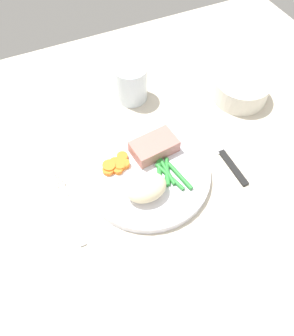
{
  "coord_description": "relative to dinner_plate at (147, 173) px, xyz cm",
  "views": [
    {
      "loc": [
        -15.13,
        -34.04,
        54.62
      ],
      "look_at": [
        -0.86,
        -2.91,
        4.6
      ],
      "focal_mm": 34.51,
      "sensor_mm": 36.0,
      "label": 1
    }
  ],
  "objects": [
    {
      "name": "fork",
      "position": [
        -15.75,
        -0.26,
        -0.6
      ],
      "size": [
        1.44,
        16.6,
        0.4
      ],
      "rotation": [
        0.0,
        0.0,
        0.03
      ],
      "color": "silver",
      "rests_on": "dining_table"
    },
    {
      "name": "salad_bowl",
      "position": [
        28.4,
        10.85,
        1.96
      ],
      "size": [
        12.26,
        12.26,
        4.89
      ],
      "color": "silver",
      "rests_on": "dining_table"
    },
    {
      "name": "dining_table",
      "position": [
        0.86,
        2.91,
        -1.8
      ],
      "size": [
        120.0,
        90.0,
        2.0
      ],
      "color": "beige",
      "rests_on": "ground"
    },
    {
      "name": "meat_portion",
      "position": [
        3.28,
        3.82,
        2.17
      ],
      "size": [
        9.37,
        6.28,
        2.74
      ],
      "primitive_type": "cube",
      "rotation": [
        0.0,
        0.0,
        0.11
      ],
      "color": "#B2756B",
      "rests_on": "dinner_plate"
    },
    {
      "name": "green_beans",
      "position": [
        3.34,
        -2.2,
        1.18
      ],
      "size": [
        5.45,
        9.82,
        0.82
      ],
      "color": "#2D8C38",
      "rests_on": "dinner_plate"
    },
    {
      "name": "dinner_plate",
      "position": [
        0.0,
        0.0,
        0.0
      ],
      "size": [
        24.28,
        24.28,
        1.6
      ],
      "primitive_type": "cylinder",
      "color": "white",
      "rests_on": "dining_table"
    },
    {
      "name": "knife",
      "position": [
        16.16,
        -0.29,
        -0.6
      ],
      "size": [
        1.7,
        20.5,
        0.64
      ],
      "rotation": [
        0.0,
        0.0,
        0.01
      ],
      "color": "black",
      "rests_on": "dining_table"
    },
    {
      "name": "carrot_slices",
      "position": [
        -5.03,
        3.38,
        1.32
      ],
      "size": [
        5.82,
        4.57,
        1.27
      ],
      "color": "orange",
      "rests_on": "dinner_plate"
    },
    {
      "name": "water_glass",
      "position": [
        5.86,
        21.29,
        2.71
      ],
      "size": [
        7.23,
        7.23,
        8.27
      ],
      "color": "silver",
      "rests_on": "dining_table"
    },
    {
      "name": "mashed_potatoes",
      "position": [
        -2.19,
        -4.37,
        2.82
      ],
      "size": [
        7.55,
        5.68,
        4.04
      ],
      "primitive_type": "ellipsoid",
      "color": "beige",
      "rests_on": "dinner_plate"
    }
  ]
}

